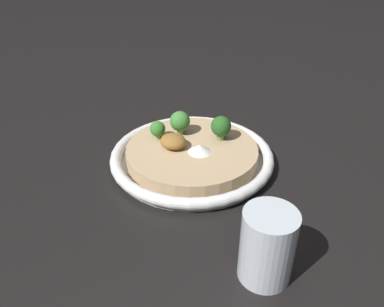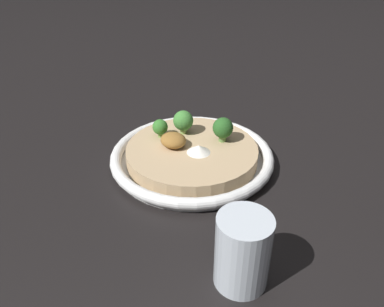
# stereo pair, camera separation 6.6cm
# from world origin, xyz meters

# --- Properties ---
(ground_plane) EXTENTS (6.00, 6.00, 0.00)m
(ground_plane) POSITION_xyz_m (0.00, 0.00, 0.00)
(ground_plane) COLOR black
(risotto_bowl) EXTENTS (0.29, 0.29, 0.03)m
(risotto_bowl) POSITION_xyz_m (0.00, 0.00, 0.02)
(risotto_bowl) COLOR white
(risotto_bowl) RESTS_ON ground_plane
(cheese_sprinkle) EXTENTS (0.04, 0.04, 0.01)m
(cheese_sprinkle) POSITION_xyz_m (0.02, -0.01, 0.04)
(cheese_sprinkle) COLOR white
(cheese_sprinkle) RESTS_ON risotto_bowl
(crispy_onion_garnish) EXTENTS (0.05, 0.04, 0.02)m
(crispy_onion_garnish) POSITION_xyz_m (-0.03, -0.02, 0.05)
(crispy_onion_garnish) COLOR olive
(crispy_onion_garnish) RESTS_ON risotto_bowl
(broccoli_left) EXTENTS (0.04, 0.04, 0.04)m
(broccoli_left) POSITION_xyz_m (-0.05, 0.03, 0.06)
(broccoli_left) COLOR #84A856
(broccoli_left) RESTS_ON risotto_bowl
(broccoli_front_left) EXTENTS (0.03, 0.03, 0.03)m
(broccoli_front_left) POSITION_xyz_m (-0.07, -0.01, 0.05)
(broccoli_front_left) COLOR #759E4C
(broccoli_front_left) RESTS_ON risotto_bowl
(broccoli_back_right) EXTENTS (0.04, 0.04, 0.04)m
(broccoli_back_right) POSITION_xyz_m (0.03, 0.05, 0.06)
(broccoli_back_right) COLOR #668E47
(broccoli_back_right) RESTS_ON risotto_bowl
(drinking_glass) EXTENTS (0.06, 0.06, 0.09)m
(drinking_glass) POSITION_xyz_m (0.21, -0.15, 0.05)
(drinking_glass) COLOR silver
(drinking_glass) RESTS_ON ground_plane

